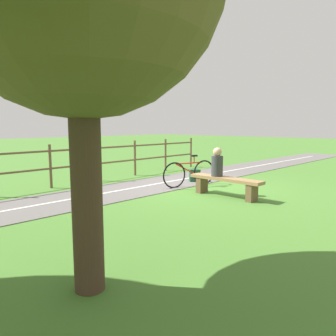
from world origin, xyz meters
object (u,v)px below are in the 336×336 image
at_px(bench, 225,183).
at_px(backpack, 195,176).
at_px(person_seated, 217,163).
at_px(bicycle, 190,173).

bearing_deg(bench, backpack, -30.58).
bearing_deg(bench, person_seated, -0.00).
relative_size(bench, bicycle, 1.14).
height_order(person_seated, bicycle, person_seated).
height_order(bench, bicycle, bicycle).
height_order(bench, backpack, bench).
xyz_separation_m(person_seated, backpack, (1.65, -1.17, -0.64)).
xyz_separation_m(person_seated, bicycle, (1.27, -0.44, -0.44)).
distance_m(bicycle, backpack, 0.86).
bearing_deg(person_seated, bench, 180.00).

